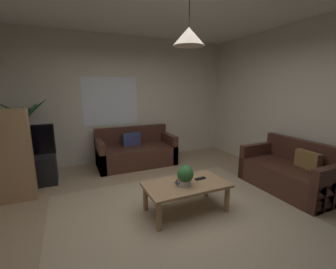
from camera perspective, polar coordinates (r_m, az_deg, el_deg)
floor at (r=3.27m, az=2.30°, el=-19.52°), size 5.04×5.23×0.02m
rug at (r=3.12m, az=4.07°, el=-21.03°), size 3.28×2.88×0.01m
wall_back at (r=5.29m, az=-10.67°, el=8.63°), size 5.16×0.06×2.81m
wall_right at (r=4.56m, az=32.67°, el=6.43°), size 0.06×5.23×2.81m
window_pane at (r=5.19m, az=-14.49°, el=8.20°), size 1.21×0.01×1.06m
couch_under_window at (r=5.03m, az=-8.19°, el=-4.56°), size 1.67×0.81×0.82m
couch_right_side at (r=4.32m, az=28.65°, el=-8.77°), size 0.81×1.47×0.82m
coffee_table at (r=3.16m, az=4.65°, el=-13.40°), size 1.13×0.62×0.41m
book_on_table_0 at (r=3.09m, az=3.62°, el=-12.50°), size 0.17×0.14×0.02m
book_on_table_1 at (r=3.07m, az=3.39°, el=-12.15°), size 0.16×0.11×0.02m
book_on_table_2 at (r=3.06m, az=3.49°, el=-11.79°), size 0.12×0.11×0.03m
remote_on_table_0 at (r=3.28m, az=8.24°, el=-11.06°), size 0.16×0.06×0.02m
potted_plant_on_table at (r=3.03m, az=4.46°, el=-10.16°), size 0.22×0.22×0.28m
tv_stand at (r=4.64m, az=-32.09°, el=-8.10°), size 0.90×0.44×0.50m
tv at (r=4.48m, az=-32.91°, el=-1.57°), size 0.94×0.16×0.58m
potted_palm_corner at (r=5.01m, az=-32.22°, el=-0.92°), size 0.87×0.92×1.54m
bookshelf_corner at (r=4.04m, az=-36.37°, el=-4.49°), size 0.70×0.31×1.40m
pendant_lamp at (r=2.91m, az=5.36°, el=23.68°), size 0.39×0.39×0.62m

